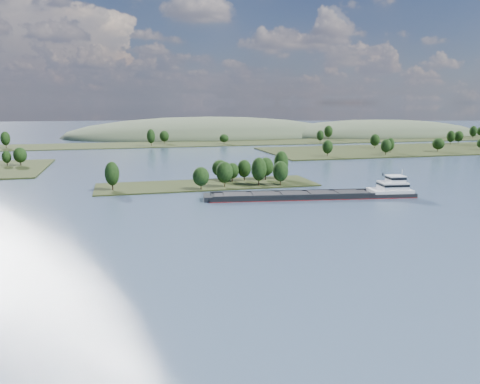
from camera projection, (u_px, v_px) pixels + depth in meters
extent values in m
plane|color=#3E556C|center=(240.00, 215.00, 157.87)|extent=(1800.00, 1800.00, 0.00)
cube|color=black|center=(208.00, 185.00, 214.93)|extent=(100.00, 30.00, 1.20)
cylinder|color=black|center=(259.00, 181.00, 211.53)|extent=(0.50, 0.50, 4.15)
ellipsoid|color=black|center=(259.00, 169.00, 210.54)|extent=(6.98, 6.98, 10.68)
cylinder|color=black|center=(220.00, 176.00, 227.63)|extent=(0.50, 0.50, 3.15)
ellipsoid|color=black|center=(220.00, 168.00, 226.88)|extent=(8.09, 8.09, 8.11)
cylinder|color=black|center=(225.00, 183.00, 207.59)|extent=(0.50, 0.50, 3.70)
ellipsoid|color=black|center=(225.00, 172.00, 206.71)|extent=(7.63, 7.63, 9.51)
cylinder|color=black|center=(232.00, 179.00, 221.27)|extent=(0.50, 0.50, 2.94)
ellipsoid|color=black|center=(232.00, 171.00, 220.56)|extent=(6.42, 6.42, 7.57)
cylinder|color=black|center=(201.00, 186.00, 201.31)|extent=(0.50, 0.50, 3.20)
ellipsoid|color=black|center=(201.00, 176.00, 200.55)|extent=(7.31, 7.31, 8.23)
cylinder|color=black|center=(113.00, 185.00, 199.75)|extent=(0.50, 0.50, 4.03)
ellipsoid|color=black|center=(112.00, 174.00, 198.79)|extent=(6.16, 6.16, 10.35)
cylinder|color=black|center=(244.00, 177.00, 224.06)|extent=(0.50, 0.50, 3.32)
ellipsoid|color=black|center=(244.00, 168.00, 223.26)|extent=(6.64, 6.64, 8.55)
cylinder|color=black|center=(281.00, 174.00, 229.35)|extent=(0.50, 0.50, 4.50)
ellipsoid|color=black|center=(281.00, 163.00, 228.28)|extent=(7.14, 7.14, 11.58)
cylinder|color=black|center=(280.00, 181.00, 211.71)|extent=(0.50, 0.50, 3.60)
ellipsoid|color=black|center=(280.00, 171.00, 210.85)|extent=(7.20, 7.20, 9.25)
cylinder|color=black|center=(265.00, 176.00, 226.60)|extent=(0.50, 0.50, 3.59)
ellipsoid|color=black|center=(266.00, 167.00, 225.74)|extent=(7.86, 7.86, 9.23)
cylinder|color=black|center=(21.00, 163.00, 276.72)|extent=(0.50, 0.50, 3.54)
ellipsoid|color=black|center=(20.00, 155.00, 275.87)|extent=(7.71, 7.71, 9.10)
cylinder|color=black|center=(7.00, 163.00, 276.48)|extent=(0.50, 0.50, 2.92)
ellipsoid|color=black|center=(7.00, 157.00, 275.79)|extent=(5.25, 5.25, 7.50)
cube|color=black|center=(455.00, 149.00, 385.57)|extent=(320.00, 90.00, 1.60)
cylinder|color=black|center=(327.00, 154.00, 324.65)|extent=(0.50, 0.50, 3.74)
ellipsoid|color=black|center=(328.00, 147.00, 323.75)|extent=(7.37, 7.37, 9.62)
cylinder|color=black|center=(458.00, 142.00, 424.88)|extent=(0.50, 0.50, 3.82)
ellipsoid|color=black|center=(459.00, 136.00, 423.97)|extent=(8.22, 8.22, 9.83)
cylinder|color=black|center=(438.00, 149.00, 355.57)|extent=(0.50, 0.50, 3.43)
ellipsoid|color=black|center=(438.00, 144.00, 354.76)|extent=(9.01, 9.01, 8.82)
cylinder|color=black|center=(386.00, 152.00, 332.53)|extent=(0.50, 0.50, 3.73)
ellipsoid|color=black|center=(386.00, 146.00, 331.64)|extent=(7.58, 7.58, 9.59)
cylinder|color=black|center=(390.00, 150.00, 346.24)|extent=(0.50, 0.50, 3.67)
ellipsoid|color=black|center=(390.00, 144.00, 345.37)|extent=(5.94, 5.94, 9.42)
cylinder|color=black|center=(375.00, 146.00, 382.43)|extent=(0.50, 0.50, 3.80)
ellipsoid|color=black|center=(375.00, 140.00, 381.53)|extent=(8.03, 8.03, 9.78)
cylinder|color=black|center=(450.00, 142.00, 417.27)|extent=(0.50, 0.50, 4.05)
ellipsoid|color=black|center=(451.00, 136.00, 416.30)|extent=(7.33, 7.33, 10.41)
cube|color=black|center=(163.00, 145.00, 424.16)|extent=(900.00, 60.00, 1.20)
cylinder|color=black|center=(320.00, 140.00, 440.02)|extent=(0.50, 0.50, 3.79)
ellipsoid|color=black|center=(320.00, 135.00, 439.11)|extent=(6.72, 6.72, 9.75)
cylinder|color=black|center=(164.00, 141.00, 428.53)|extent=(0.50, 0.50, 3.89)
ellipsoid|color=black|center=(164.00, 136.00, 427.61)|extent=(8.64, 8.64, 10.00)
cylinder|color=black|center=(473.00, 136.00, 490.61)|extent=(0.50, 0.50, 4.34)
ellipsoid|color=black|center=(473.00, 131.00, 489.58)|extent=(7.67, 7.67, 11.17)
cylinder|color=black|center=(328.00, 137.00, 478.75)|extent=(0.50, 0.50, 4.64)
ellipsoid|color=black|center=(328.00, 131.00, 477.64)|extent=(8.83, 8.83, 11.92)
cylinder|color=black|center=(6.00, 145.00, 386.02)|extent=(0.50, 0.50, 4.47)
ellipsoid|color=black|center=(5.00, 138.00, 384.95)|extent=(7.59, 7.59, 11.50)
cylinder|color=black|center=(224.00, 142.00, 425.41)|extent=(0.50, 0.50, 2.92)
ellipsoid|color=black|center=(224.00, 138.00, 424.72)|extent=(8.50, 8.50, 7.50)
cylinder|color=black|center=(151.00, 143.00, 403.58)|extent=(0.50, 0.50, 4.81)
ellipsoid|color=black|center=(151.00, 136.00, 402.44)|extent=(7.08, 7.08, 12.38)
ellipsoid|color=#425037|center=(378.00, 135.00, 554.61)|extent=(260.00, 140.00, 36.00)
ellipsoid|color=#425037|center=(208.00, 136.00, 534.00)|extent=(320.00, 160.00, 44.00)
cube|color=black|center=(313.00, 196.00, 186.69)|extent=(83.53, 21.72, 2.28)
cube|color=maroon|center=(313.00, 198.00, 186.77)|extent=(83.76, 21.95, 0.26)
cube|color=black|center=(290.00, 191.00, 190.44)|extent=(63.68, 9.29, 0.83)
cube|color=black|center=(296.00, 196.00, 180.53)|extent=(63.68, 9.29, 0.83)
cube|color=black|center=(293.00, 194.00, 185.52)|extent=(62.86, 17.83, 0.31)
cube|color=black|center=(236.00, 194.00, 182.91)|extent=(10.41, 9.70, 0.36)
cube|color=black|center=(264.00, 194.00, 184.18)|extent=(10.41, 9.70, 0.36)
cube|color=black|center=(293.00, 193.00, 185.46)|extent=(10.41, 9.70, 0.36)
cube|color=black|center=(321.00, 192.00, 186.73)|extent=(10.41, 9.70, 0.36)
cube|color=black|center=(348.00, 192.00, 188.01)|extent=(10.41, 9.70, 0.36)
cube|color=black|center=(208.00, 198.00, 181.91)|extent=(4.37, 9.67, 2.07)
cylinder|color=black|center=(210.00, 194.00, 181.76)|extent=(0.28, 0.28, 2.28)
cube|color=white|center=(390.00, 190.00, 189.95)|extent=(17.79, 12.14, 1.24)
cube|color=white|center=(393.00, 185.00, 189.68)|extent=(11.41, 9.64, 3.11)
cube|color=black|center=(393.00, 184.00, 189.60)|extent=(11.64, 9.88, 0.93)
cube|color=white|center=(396.00, 179.00, 189.29)|extent=(7.02, 7.02, 2.28)
cube|color=black|center=(396.00, 178.00, 189.21)|extent=(7.25, 7.25, 0.83)
cube|color=white|center=(396.00, 176.00, 189.05)|extent=(7.48, 7.48, 0.21)
cylinder|color=white|center=(402.00, 173.00, 189.11)|extent=(0.23, 0.23, 2.69)
cylinder|color=black|center=(383.00, 174.00, 191.58)|extent=(0.58, 0.58, 1.24)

